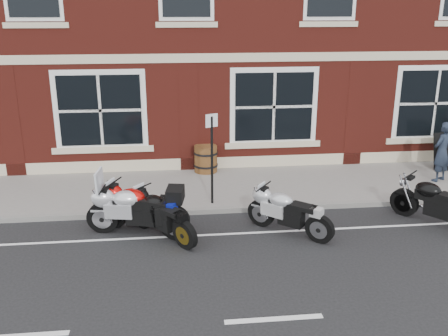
{
  "coord_description": "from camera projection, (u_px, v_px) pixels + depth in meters",
  "views": [
    {
      "loc": [
        -1.55,
        -9.72,
        4.77
      ],
      "look_at": [
        -0.3,
        1.6,
        1.08
      ],
      "focal_mm": 40.0,
      "sensor_mm": 36.0,
      "label": 1
    }
  ],
  "objects": [
    {
      "name": "ground",
      "position": [
        246.0,
        237.0,
        10.83
      ],
      "size": [
        80.0,
        80.0,
        0.0
      ],
      "primitive_type": "plane",
      "color": "black",
      "rests_on": "ground"
    },
    {
      "name": "sidewalk",
      "position": [
        229.0,
        187.0,
        13.64
      ],
      "size": [
        30.0,
        3.0,
        0.12
      ],
      "primitive_type": "cube",
      "color": "slate",
      "rests_on": "ground"
    },
    {
      "name": "kerb",
      "position": [
        237.0,
        209.0,
        12.15
      ],
      "size": [
        30.0,
        0.16,
        0.12
      ],
      "primitive_type": "cube",
      "color": "slate",
      "rests_on": "ground"
    },
    {
      "name": "moto_touring_silver",
      "position": [
        135.0,
        207.0,
        10.85
      ],
      "size": [
        2.26,
        0.65,
        1.5
      ],
      "rotation": [
        0.0,
        0.0,
        1.38
      ],
      "color": "black",
      "rests_on": "ground"
    },
    {
      "name": "moto_sport_red",
      "position": [
        142.0,
        208.0,
        10.88
      ],
      "size": [
        2.05,
        1.29,
        1.03
      ],
      "rotation": [
        0.0,
        0.0,
        1.04
      ],
      "color": "black",
      "rests_on": "ground"
    },
    {
      "name": "moto_sport_black",
      "position": [
        162.0,
        214.0,
        10.69
      ],
      "size": [
        1.43,
        1.71,
        0.95
      ],
      "rotation": [
        0.0,
        0.0,
        0.68
      ],
      "color": "black",
      "rests_on": "ground"
    },
    {
      "name": "moto_sport_silver",
      "position": [
        289.0,
        210.0,
        10.86
      ],
      "size": [
        1.63,
        1.5,
        0.94
      ],
      "rotation": [
        0.0,
        0.0,
        0.84
      ],
      "color": "black",
      "rests_on": "ground"
    },
    {
      "name": "moto_naked_black",
      "position": [
        436.0,
        201.0,
        11.3
      ],
      "size": [
        1.43,
        1.87,
        1.0
      ],
      "rotation": [
        0.0,
        0.0,
        0.64
      ],
      "color": "black",
      "rests_on": "ground"
    },
    {
      "name": "pedestrian_left",
      "position": [
        442.0,
        152.0,
        13.73
      ],
      "size": [
        0.73,
        0.66,
        1.68
      ],
      "primitive_type": "imported",
      "rotation": [
        0.0,
        0.0,
        3.69
      ],
      "color": "#1C2433",
      "rests_on": "sidewalk"
    },
    {
      "name": "a_board_sign",
      "position": [
        447.0,
        152.0,
        14.71
      ],
      "size": [
        0.72,
        0.53,
        1.1
      ],
      "primitive_type": null,
      "rotation": [
        0.0,
        0.0,
        0.15
      ],
      "color": "black",
      "rests_on": "sidewalk"
    },
    {
      "name": "barrel_planter",
      "position": [
        206.0,
        159.0,
        14.64
      ],
      "size": [
        0.71,
        0.71,
        0.78
      ],
      "color": "#4C2A14",
      "rests_on": "sidewalk"
    },
    {
      "name": "parking_sign",
      "position": [
        212.0,
        153.0,
        12.0
      ],
      "size": [
        0.3,
        0.15,
        2.25
      ],
      "rotation": [
        0.0,
        0.0,
        0.42
      ],
      "color": "black",
      "rests_on": "sidewalk"
    }
  ]
}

